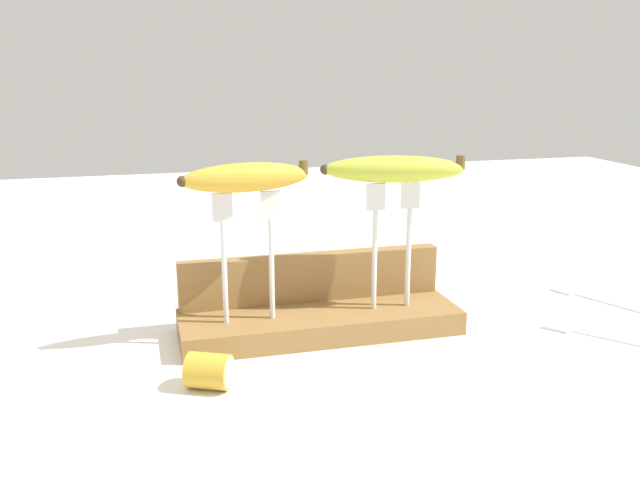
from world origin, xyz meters
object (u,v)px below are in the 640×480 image
(banana_raised_left, at_px, (246,177))
(banana_chunk_far, at_px, (358,271))
(fork_stand_right, at_px, (392,233))
(fork_fallen_near, at_px, (589,297))
(fork_stand_left, at_px, (248,244))
(banana_chunk_near, at_px, (210,371))
(banana_raised_right, at_px, (394,169))
(fork_fallen_far, at_px, (586,332))

(banana_raised_left, distance_m, banana_chunk_far, 0.37)
(fork_stand_right, relative_size, fork_fallen_near, 1.04)
(fork_stand_left, relative_size, fork_fallen_near, 1.02)
(fork_stand_right, bearing_deg, fork_fallen_near, 5.69)
(fork_fallen_near, bearing_deg, banana_chunk_near, -165.83)
(fork_stand_left, bearing_deg, banana_raised_left, -173.09)
(banana_raised_right, bearing_deg, fork_stand_left, -180.00)
(fork_stand_left, distance_m, banana_chunk_far, 0.33)
(fork_stand_left, xyz_separation_m, banana_chunk_near, (-0.07, -0.12, -0.11))
(fork_fallen_near, distance_m, fork_fallen_far, 0.16)
(banana_raised_left, distance_m, banana_raised_right, 0.20)
(fork_stand_right, bearing_deg, banana_raised_right, 166.87)
(banana_chunk_near, relative_size, banana_chunk_far, 1.30)
(banana_raised_left, bearing_deg, fork_stand_left, 6.91)
(fork_fallen_near, xyz_separation_m, banana_chunk_near, (-0.61, -0.15, 0.02))
(fork_fallen_far, bearing_deg, fork_stand_left, 168.23)
(fork_fallen_far, relative_size, banana_chunk_near, 2.24)
(fork_stand_left, relative_size, banana_chunk_far, 3.61)
(banana_raised_left, xyz_separation_m, fork_fallen_near, (0.55, 0.03, -0.22))
(fork_stand_left, relative_size, banana_raised_right, 0.88)
(fork_fallen_near, distance_m, banana_chunk_far, 0.37)
(fork_stand_left, bearing_deg, fork_stand_right, 0.00)
(fork_stand_right, height_order, fork_fallen_far, fork_stand_right)
(fork_stand_left, height_order, banana_raised_right, banana_raised_right)
(banana_raised_right, relative_size, banana_chunk_far, 4.09)
(banana_raised_left, bearing_deg, fork_fallen_near, 3.64)
(fork_stand_left, relative_size, banana_raised_left, 1.00)
(banana_raised_left, relative_size, banana_chunk_near, 2.78)
(fork_fallen_far, xyz_separation_m, banana_chunk_far, (-0.23, 0.31, 0.01))
(banana_raised_right, height_order, fork_fallen_far, banana_raised_right)
(fork_stand_left, height_order, fork_fallen_far, fork_stand_left)
(fork_stand_left, distance_m, banana_raised_left, 0.09)
(fork_stand_right, height_order, fork_fallen_near, fork_stand_right)
(banana_raised_right, distance_m, fork_fallen_near, 0.41)
(fork_stand_left, xyz_separation_m, banana_chunk_far, (0.22, 0.22, -0.12))
(banana_raised_left, height_order, banana_chunk_near, banana_raised_left)
(fork_stand_right, xyz_separation_m, banana_raised_right, (-0.00, 0.00, 0.09))
(fork_fallen_near, distance_m, banana_chunk_near, 0.63)
(fork_stand_right, distance_m, banana_chunk_near, 0.31)
(banana_raised_right, relative_size, fork_fallen_far, 1.41)
(banana_raised_right, bearing_deg, banana_chunk_far, 83.52)
(fork_stand_right, relative_size, banana_raised_left, 1.02)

